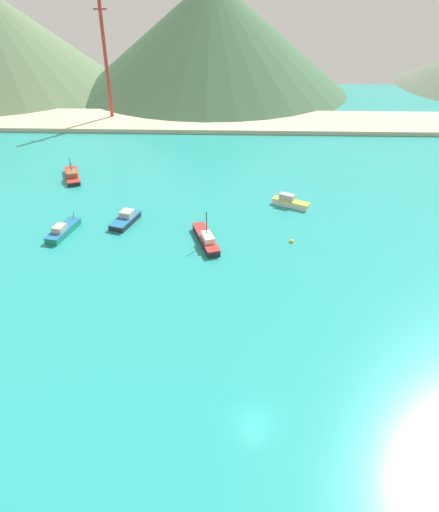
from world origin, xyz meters
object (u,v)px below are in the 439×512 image
object	(u,v)px
fishing_boat_9	(63,230)
radio_tower	(105,54)
fishing_boat_1	(290,202)
fishing_boat_8	(206,239)
fishing_boat_3	(126,219)
fishing_boat_5	(72,176)
buoy_0	(292,242)

from	to	relation	value
fishing_boat_9	radio_tower	world-z (taller)	radio_tower
fishing_boat_9	fishing_boat_1	bearing A→B (deg)	17.64
fishing_boat_9	radio_tower	bearing A→B (deg)	96.01
fishing_boat_1	radio_tower	bearing A→B (deg)	129.19
fishing_boat_1	fishing_boat_8	world-z (taller)	fishing_boat_8
fishing_boat_3	fishing_boat_9	size ratio (longest dim) A/B	0.88
fishing_boat_5	fishing_boat_3	bearing A→B (deg)	-52.43
fishing_boat_5	buoy_0	distance (m)	54.37
fishing_boat_9	buoy_0	bearing A→B (deg)	-2.20
fishing_boat_9	radio_tower	xyz separation A→B (m)	(-7.80, 74.04, 18.49)
buoy_0	fishing_boat_5	bearing A→B (deg)	149.42
fishing_boat_5	fishing_boat_9	xyz separation A→B (m)	(6.10, -26.09, 0.04)
fishing_boat_5	fishing_boat_8	bearing A→B (deg)	-41.64
fishing_boat_3	fishing_boat_5	bearing A→B (deg)	127.57
fishing_boat_5	buoy_0	world-z (taller)	fishing_boat_5
fishing_boat_3	radio_tower	world-z (taller)	radio_tower
fishing_boat_3	buoy_0	bearing A→B (deg)	-11.66
radio_tower	fishing_boat_3	bearing A→B (deg)	-75.33
fishing_boat_3	buoy_0	distance (m)	31.00
fishing_boat_8	fishing_boat_9	world-z (taller)	fishing_boat_8
fishing_boat_1	fishing_boat_8	size ratio (longest dim) A/B	0.68
fishing_boat_1	radio_tower	size ratio (longest dim) A/B	0.20
fishing_boat_1	fishing_boat_9	bearing A→B (deg)	-162.36
fishing_boat_9	buoy_0	size ratio (longest dim) A/B	11.88
fishing_boat_3	buoy_0	xyz separation A→B (m)	(30.35, -6.27, -0.65)
fishing_boat_3	fishing_boat_8	size ratio (longest dim) A/B	0.72
buoy_0	radio_tower	distance (m)	91.84
fishing_boat_5	radio_tower	distance (m)	51.43
fishing_boat_9	radio_tower	size ratio (longest dim) A/B	0.24
fishing_boat_1	fishing_boat_5	world-z (taller)	fishing_boat_5
fishing_boat_8	radio_tower	bearing A→B (deg)	113.78
fishing_boat_3	fishing_boat_1	bearing A→B (deg)	15.27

